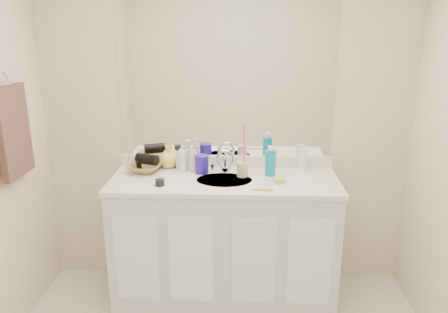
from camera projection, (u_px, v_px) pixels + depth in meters
name	position (u px, v px, depth m)	size (l,w,h in m)	color
wall_back	(226.00, 123.00, 3.08)	(2.60, 0.02, 2.40)	beige
vanity_cabinet	(224.00, 240.00, 3.04)	(1.50, 0.55, 0.85)	silver
countertop	(224.00, 181.00, 2.91)	(1.52, 0.57, 0.03)	white
backsplash	(226.00, 161.00, 3.14)	(1.52, 0.03, 0.08)	white
sink_basin	(224.00, 181.00, 2.89)	(0.37, 0.37, 0.02)	silver
faucet	(225.00, 163.00, 3.04)	(0.02, 0.02, 0.11)	silver
mirror	(226.00, 71.00, 2.96)	(1.48, 0.01, 1.20)	white
blue_mug	(202.00, 164.00, 3.00)	(0.09, 0.09, 0.13)	#2917A0
tan_cup	(242.00, 169.00, 2.94)	(0.07, 0.07, 0.10)	beige
toothbrush	(244.00, 155.00, 2.91)	(0.01, 0.01, 0.22)	#FF437D
mouthwash_bottle	(270.00, 163.00, 2.95)	(0.07, 0.07, 0.17)	#0E87B1
clear_pump_bottle	(302.00, 160.00, 3.05)	(0.06, 0.06, 0.15)	white
soap_dish	(279.00, 183.00, 2.81)	(0.09, 0.07, 0.01)	silver
green_soap	(279.00, 180.00, 2.81)	(0.07, 0.05, 0.02)	#B4E938
orange_comb	(262.00, 190.00, 2.70)	(0.14, 0.03, 0.01)	orange
dark_jar	(160.00, 182.00, 2.78)	(0.06, 0.06, 0.04)	black
extra_white_bottle	(183.00, 161.00, 3.02)	(0.05, 0.05, 0.16)	white
soap_bottle_white	(193.00, 158.00, 3.05)	(0.07, 0.07, 0.18)	silver
soap_bottle_cream	(182.00, 158.00, 3.09)	(0.07, 0.07, 0.16)	beige
soap_bottle_yellow	(168.00, 156.00, 3.11)	(0.13, 0.13, 0.16)	#F2DF5E
wicker_basket	(145.00, 168.00, 3.04)	(0.23, 0.23, 0.06)	olive
hair_dryer	(147.00, 159.00, 3.02)	(0.08, 0.08, 0.15)	black
towel_ring	(3.00, 81.00, 2.52)	(0.11, 0.11, 0.01)	silver
hand_towel	(14.00, 132.00, 2.61)	(0.04, 0.32, 0.55)	#39241F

